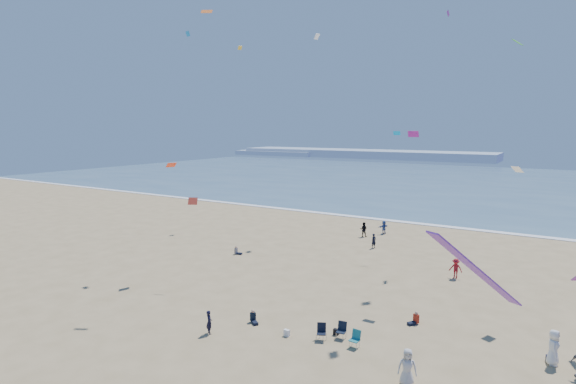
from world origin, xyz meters
The scene contains 11 objects.
ocean centered at (0.00, 95.00, 0.03)m, with size 220.00×100.00×0.06m, color #476B84.
surf_line centered at (0.00, 45.00, 0.04)m, with size 220.00×1.20×0.08m, color white.
headland_far centered at (-60.00, 170.00, 1.60)m, with size 110.00×20.00×3.20m, color #7A8EA8.
headland_near centered at (-100.00, 165.00, 1.00)m, with size 40.00×14.00×2.00m, color #7A8EA8.
standing_flyers centered at (5.20, 14.46, 0.83)m, with size 33.40×42.97×1.92m.
seated_group centered at (0.75, 8.75, 0.42)m, with size 20.69×25.43×0.84m.
chair_cluster centered at (4.47, 9.63, 0.50)m, with size 2.73×1.54×1.00m.
white_tote centered at (1.47, 8.72, 0.20)m, with size 0.35×0.20×0.40m, color white.
black_backpack centered at (3.93, 10.40, 0.19)m, with size 0.30×0.22×0.38m, color black.
navy_bag centered at (14.97, 13.54, 0.17)m, with size 0.28×0.18×0.34m, color black.
kites_aloft centered at (8.59, 13.36, 13.29)m, with size 49.15×44.60×29.17m.
Camera 1 is at (14.86, -12.96, 12.35)m, focal length 28.00 mm.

